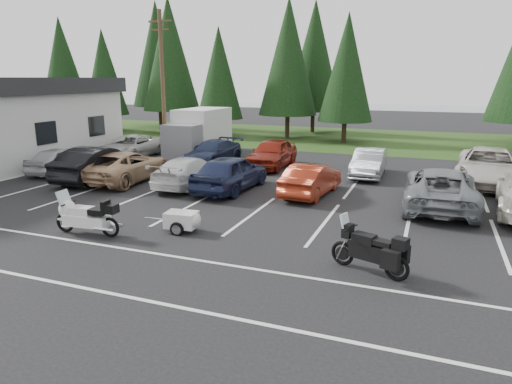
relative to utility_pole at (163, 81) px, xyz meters
The scene contains 29 objects.
ground 16.31m from the utility_pole, 50.19° to the right, with size 120.00×120.00×0.00m, color black.
grass_strip 16.31m from the utility_pole, 50.19° to the left, with size 80.00×16.00×0.01m, color #1B3511.
lake_water 45.47m from the utility_pole, 71.97° to the left, with size 70.00×50.00×0.02m, color slate.
utility_pole is the anchor object (origin of this frame).
box_truck 3.85m from the utility_pole, 14.04° to the left, with size 2.40×5.60×2.90m, color silver, non-canonical shape.
stall_markings 14.90m from the utility_pole, 45.00° to the right, with size 32.00×16.00×0.01m, color silver.
conifer_0 20.90m from the utility_pole, 149.74° to the left, with size 4.58×4.58×10.66m.
conifer_1 15.14m from the utility_pole, 142.52° to the left, with size 3.96×3.96×9.22m.
conifer_2 12.56m from the utility_pole, 119.05° to the left, with size 5.10×5.10×11.89m.
conifer_3 9.43m from the utility_pole, 93.04° to the left, with size 3.87×3.87×9.02m.
conifer_4 12.13m from the utility_pole, 65.36° to the left, with size 4.80×4.80×11.17m.
conifer_5 13.89m from the utility_pole, 43.83° to the left, with size 4.14×4.14×9.63m.
conifer_back_a 18.20m from the utility_pole, 123.69° to the left, with size 5.28×5.28×12.30m.
conifer_back_b 16.75m from the utility_pole, 68.84° to the left, with size 4.97×4.97×11.58m.
car_near_0 8.64m from the utility_pole, 103.10° to the right, with size 1.64×4.07×1.39m, color silver.
car_near_1 9.21m from the utility_pole, 80.52° to the right, with size 1.77×5.06×1.67m, color black.
car_near_2 9.23m from the utility_pole, 70.96° to the right, with size 2.42×5.25×1.46m, color tan.
car_near_3 10.63m from the utility_pole, 51.53° to the right, with size 1.90×4.66×1.35m, color silver.
car_near_4 11.98m from the utility_pole, 43.49° to the right, with size 1.90×4.71×1.61m, color #19203F.
car_near_5 14.43m from the utility_pole, 31.83° to the right, with size 1.44×4.14×1.37m, color maroon.
car_near_6 18.87m from the utility_pole, 23.81° to the right, with size 2.58×5.59×1.55m, color slate.
car_far_0 4.75m from the utility_pole, 115.93° to the right, with size 2.34×5.08×1.41m, color beige.
car_far_1 6.47m from the utility_pole, 25.93° to the right, with size 1.89×4.64×1.35m, color #161E37.
car_far_2 9.26m from the utility_pole, 13.83° to the right, with size 1.87×4.65×1.59m, color maroon.
car_far_3 14.33m from the utility_pole, 10.38° to the right, with size 1.46×4.17×1.38m, color gray.
car_far_4 19.53m from the utility_pole, ahead, with size 2.77×6.00×1.67m, color beige.
touring_motorcycle 16.68m from the utility_pole, 66.69° to the right, with size 2.56×0.79×1.42m, color silver, non-canonical shape.
cargo_trailer 16.86m from the utility_pole, 56.20° to the right, with size 1.45×0.82×0.67m, color silver, non-canonical shape.
adventure_motorcycle 21.44m from the utility_pole, 43.97° to the right, with size 2.40×0.83×1.46m, color black, non-canonical shape.
Camera 1 is at (6.41, -13.81, 4.86)m, focal length 32.00 mm.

